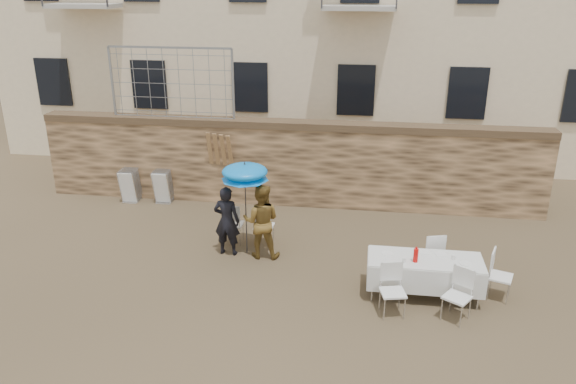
# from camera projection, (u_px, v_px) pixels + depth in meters

# --- Properties ---
(ground) EXTENTS (80.00, 80.00, 0.00)m
(ground) POSITION_uv_depth(u_px,v_px,m) (250.00, 304.00, 10.37)
(ground) COLOR brown
(ground) RESTS_ON ground
(stone_wall) EXTENTS (13.00, 0.50, 2.20)m
(stone_wall) POSITION_uv_depth(u_px,v_px,m) (288.00, 164.00, 14.59)
(stone_wall) COLOR brown
(stone_wall) RESTS_ON ground
(chain_link_fence) EXTENTS (3.20, 0.06, 1.80)m
(chain_link_fence) POSITION_uv_depth(u_px,v_px,m) (172.00, 84.00, 14.27)
(chain_link_fence) COLOR gray
(chain_link_fence) RESTS_ON stone_wall
(man_suit) EXTENTS (0.59, 0.41, 1.55)m
(man_suit) POSITION_uv_depth(u_px,v_px,m) (227.00, 221.00, 11.98)
(man_suit) COLOR black
(man_suit) RESTS_ON ground
(woman_dress) EXTENTS (0.81, 0.64, 1.64)m
(woman_dress) POSITION_uv_depth(u_px,v_px,m) (261.00, 221.00, 11.86)
(woman_dress) COLOR olive
(woman_dress) RESTS_ON ground
(umbrella) EXTENTS (1.00, 1.00, 1.92)m
(umbrella) POSITION_uv_depth(u_px,v_px,m) (245.00, 175.00, 11.65)
(umbrella) COLOR #3F3F44
(umbrella) RESTS_ON ground
(couple_chair_left) EXTENTS (0.48, 0.48, 0.96)m
(couple_chair_left) POSITION_uv_depth(u_px,v_px,m) (233.00, 223.00, 12.59)
(couple_chair_left) COLOR white
(couple_chair_left) RESTS_ON ground
(couple_chair_right) EXTENTS (0.49, 0.49, 0.96)m
(couple_chair_right) POSITION_uv_depth(u_px,v_px,m) (264.00, 225.00, 12.50)
(couple_chair_right) COLOR white
(couple_chair_right) RESTS_ON ground
(banquet_table) EXTENTS (2.10, 0.85, 0.78)m
(banquet_table) POSITION_uv_depth(u_px,v_px,m) (425.00, 261.00, 10.40)
(banquet_table) COLOR silver
(banquet_table) RESTS_ON ground
(soda_bottle) EXTENTS (0.09, 0.09, 0.26)m
(soda_bottle) POSITION_uv_depth(u_px,v_px,m) (416.00, 255.00, 10.22)
(soda_bottle) COLOR red
(soda_bottle) RESTS_ON banquet_table
(table_chair_front_left) EXTENTS (0.57, 0.57, 0.96)m
(table_chair_front_left) POSITION_uv_depth(u_px,v_px,m) (393.00, 291.00, 9.87)
(table_chair_front_left) COLOR white
(table_chair_front_left) RESTS_ON ground
(table_chair_front_right) EXTENTS (0.67, 0.67, 0.96)m
(table_chair_front_right) POSITION_uv_depth(u_px,v_px,m) (457.00, 296.00, 9.73)
(table_chair_front_right) COLOR white
(table_chair_front_right) RESTS_ON ground
(table_chair_back) EXTENTS (0.59, 0.59, 0.96)m
(table_chair_back) POSITION_uv_depth(u_px,v_px,m) (431.00, 254.00, 11.20)
(table_chair_back) COLOR white
(table_chair_back) RESTS_ON ground
(table_chair_side) EXTENTS (0.61, 0.61, 0.96)m
(table_chair_side) POSITION_uv_depth(u_px,v_px,m) (501.00, 275.00, 10.39)
(table_chair_side) COLOR white
(table_chair_side) RESTS_ON ground
(chair_stack_left) EXTENTS (0.46, 0.55, 0.92)m
(chair_stack_left) POSITION_uv_depth(u_px,v_px,m) (133.00, 182.00, 15.12)
(chair_stack_left) COLOR white
(chair_stack_left) RESTS_ON ground
(chair_stack_right) EXTENTS (0.46, 0.47, 0.92)m
(chair_stack_right) POSITION_uv_depth(u_px,v_px,m) (165.00, 184.00, 15.00)
(chair_stack_right) COLOR white
(chair_stack_right) RESTS_ON ground
(wood_planks) EXTENTS (0.70, 0.20, 2.00)m
(wood_planks) POSITION_uv_depth(u_px,v_px,m) (223.00, 167.00, 14.66)
(wood_planks) COLOR #A37749
(wood_planks) RESTS_ON ground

